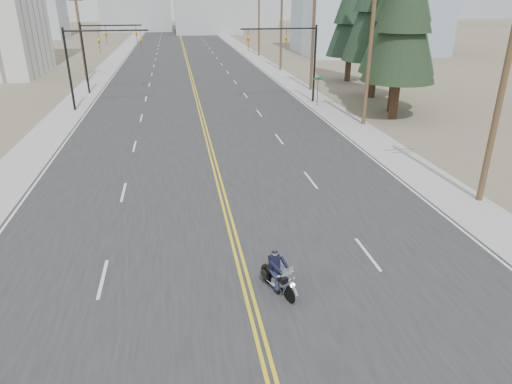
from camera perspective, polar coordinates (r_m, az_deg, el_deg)
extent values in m
plane|color=#776D56|center=(14.12, 0.56, -17.89)|extent=(400.00, 400.00, 0.00)
cube|color=#303033|center=(81.03, -8.74, 16.31)|extent=(20.00, 200.00, 0.01)
cube|color=#A5A5A0|center=(81.56, -17.14, 15.64)|extent=(3.00, 200.00, 0.01)
cube|color=#A5A5A0|center=(82.11, -0.36, 16.65)|extent=(3.00, 200.00, 0.01)
cylinder|color=black|center=(43.81, -22.35, 13.90)|extent=(0.20, 0.20, 7.00)
cylinder|color=black|center=(42.91, -18.23, 18.62)|extent=(7.00, 0.14, 0.14)
imported|color=#BF8C0C|center=(43.05, -19.08, 17.66)|extent=(0.21, 0.26, 1.30)
imported|color=#BF8C0C|center=(42.68, -14.22, 18.15)|extent=(0.21, 0.26, 1.30)
cylinder|color=black|center=(44.78, 7.33, 15.55)|extent=(0.20, 0.20, 7.00)
cylinder|color=black|center=(43.59, 2.88, 19.72)|extent=(7.00, 0.14, 0.14)
imported|color=#BF8C0C|center=(43.79, 3.80, 18.87)|extent=(0.21, 0.26, 1.30)
imported|color=#BF8C0C|center=(43.11, -0.98, 18.84)|extent=(0.21, 0.26, 1.30)
cylinder|color=black|center=(51.60, -20.63, 15.31)|extent=(0.20, 0.20, 7.00)
cylinder|color=black|center=(50.90, -17.66, 19.23)|extent=(6.00, 0.14, 0.14)
imported|color=#BF8C0C|center=(51.01, -18.27, 18.43)|extent=(0.21, 0.26, 1.30)
imported|color=#BF8C0C|center=(50.71, -14.74, 18.79)|extent=(0.21, 0.26, 1.30)
cylinder|color=black|center=(43.17, 7.70, 12.29)|extent=(0.06, 0.06, 2.60)
cube|color=#0C5926|center=(42.97, 7.79, 13.86)|extent=(0.90, 0.03, 0.25)
cylinder|color=brown|center=(23.75, 28.41, 11.30)|extent=(0.30, 0.30, 11.00)
cylinder|color=brown|center=(36.63, 14.08, 16.97)|extent=(0.30, 0.30, 11.50)
cylinder|color=brown|center=(50.72, 7.13, 18.70)|extent=(0.30, 0.30, 11.00)
cylinder|color=brown|center=(65.19, 3.18, 20.00)|extent=(0.30, 0.30, 11.50)
cylinder|color=brown|center=(81.85, 0.37, 20.49)|extent=(0.30, 0.30, 11.00)
cylinder|color=brown|center=(59.55, -21.07, 17.82)|extent=(0.30, 0.30, 10.50)
cube|color=brown|center=(59.42, -21.62, 21.40)|extent=(1.60, 0.12, 0.12)
cube|color=#ADB2B7|center=(135.86, -6.08, 22.05)|extent=(18.00, 14.00, 14.00)
cube|color=#B7BCC6|center=(162.75, -0.32, 21.97)|extent=(14.00, 14.00, 12.00)
cylinder|color=#382619|center=(39.74, 16.91, 10.93)|extent=(0.60, 0.60, 3.06)
cone|color=black|center=(39.02, 18.00, 19.72)|extent=(5.78, 5.78, 9.19)
cylinder|color=#382619|center=(42.41, 16.74, 11.88)|extent=(0.74, 0.74, 3.37)
cone|color=#19331B|center=(41.74, 17.87, 20.97)|extent=(6.32, 6.32, 10.12)
cylinder|color=#382619|center=(48.10, 14.39, 13.52)|extent=(0.64, 0.64, 3.63)
cone|color=black|center=(47.52, 15.32, 22.15)|extent=(6.53, 6.53, 10.89)
cylinder|color=#382619|center=(57.45, 11.43, 14.89)|extent=(0.69, 0.69, 2.94)
cone|color=black|center=(56.95, 11.92, 20.74)|extent=(5.48, 5.48, 8.81)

